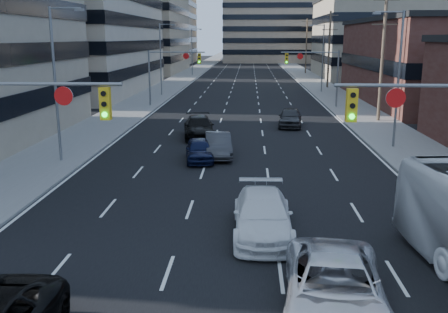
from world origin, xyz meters
The scene contains 24 objects.
road_surface centered at (0.00, 130.00, 0.01)m, with size 18.00×300.00×0.02m, color black.
sidewalk_left centered at (-11.50, 130.00, 0.07)m, with size 5.00×300.00×0.15m, color slate.
sidewalk_right centered at (11.50, 130.00, 0.07)m, with size 5.00×300.00×0.15m, color slate.
office_left_far centered at (-24.00, 100.00, 8.00)m, with size 20.00×30.00×16.00m, color gray.
office_right_far centered at (25.00, 88.00, 7.00)m, with size 22.00×28.00×14.00m, color gray.
bg_block_left centered at (-28.00, 140.00, 10.00)m, with size 24.00×24.00×20.00m, color #ADA089.
bg_block_right centered at (32.00, 130.00, 6.00)m, with size 22.00×22.00×12.00m, color gray.
signal_near_left centered at (-7.45, 8.00, 4.33)m, with size 6.59×0.33×6.00m.
signal_far_left centered at (-7.68, 45.00, 4.30)m, with size 6.09×0.33×6.00m.
signal_far_right centered at (7.68, 45.00, 4.30)m, with size 6.09×0.33×6.00m.
utility_pole_block centered at (12.20, 36.00, 5.78)m, with size 2.20×0.28×11.00m.
utility_pole_midblock centered at (12.20, 66.00, 5.78)m, with size 2.20×0.28×11.00m.
utility_pole_distant centered at (12.20, 96.00, 5.78)m, with size 2.20×0.28×11.00m.
streetlight_left_near centered at (-10.34, 20.00, 5.05)m, with size 2.03×0.22×9.00m.
streetlight_left_mid centered at (-10.34, 55.00, 5.05)m, with size 2.03×0.22×9.00m.
streetlight_left_far centered at (-10.34, 90.00, 5.05)m, with size 2.03×0.22×9.00m.
streetlight_right_near centered at (10.34, 25.00, 5.05)m, with size 2.03×0.22×9.00m.
streetlight_right_far centered at (10.34, 60.00, 5.05)m, with size 2.03×0.22×9.00m.
white_van centered at (1.30, 9.37, 0.78)m, with size 2.18×5.36×1.56m, color white.
silver_suv centered at (3.08, 3.75, 0.80)m, with size 2.66×5.77×1.60m, color silver.
sedan_blue centered at (-2.25, 20.86, 0.68)m, with size 1.61×4.00×1.36m, color black.
sedan_grey_center centered at (-1.18, 22.03, 0.74)m, with size 1.57×4.49×1.48m, color #303033.
sedan_black_far centered at (-2.99, 28.04, 0.78)m, with size 2.20×5.41×1.57m, color black.
sedan_grey_right centered at (4.19, 33.17, 0.79)m, with size 1.86×4.63×1.58m, color #2C2C2E.
Camera 1 is at (0.74, -8.50, 7.32)m, focal length 40.00 mm.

